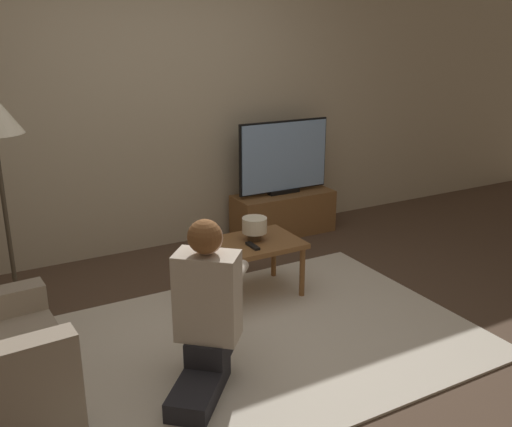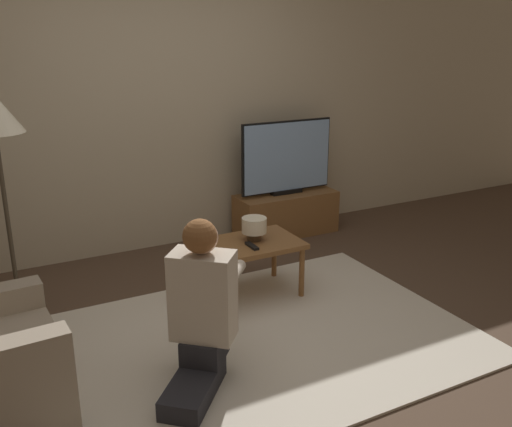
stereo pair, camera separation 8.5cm
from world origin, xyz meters
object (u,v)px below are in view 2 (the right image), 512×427
coffee_table (250,249)px  person_kneeling (202,306)px  tv (287,157)px  table_lamp (254,227)px

coffee_table → person_kneeling: (-0.72, -0.83, 0.09)m
tv → table_lamp: bearing=-130.5°
coffee_table → table_lamp: 0.16m
person_kneeling → table_lamp: bearing=-90.7°
coffee_table → table_lamp: table_lamp is taller
tv → person_kneeling: tv is taller
table_lamp → tv: bearing=49.5°
tv → coffee_table: tv is taller
person_kneeling → tv: bearing=-89.9°
tv → table_lamp: tv is taller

